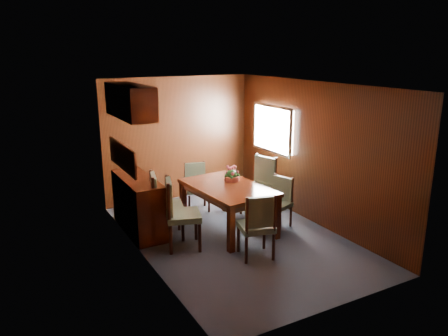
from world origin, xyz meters
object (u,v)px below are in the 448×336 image
chair_head (258,223)px  flower_centerpiece (232,173)px  dining_table (228,192)px  chair_left_near (178,210)px  chair_right_near (279,199)px  sideboard (139,205)px

chair_head → flower_centerpiece: bearing=89.4°
dining_table → chair_left_near: 1.02m
chair_left_near → chair_right_near: (1.81, -0.04, -0.12)m
chair_head → sideboard: bearing=137.1°
dining_table → chair_head: 1.14m
sideboard → dining_table: bearing=-26.4°
chair_left_near → chair_head: 1.22m
flower_centerpiece → chair_left_near: bearing=-158.3°
sideboard → chair_left_near: 0.96m
sideboard → chair_right_near: 2.32m
dining_table → chair_head: chair_head is taller
dining_table → chair_right_near: chair_right_near is taller
chair_right_near → chair_head: size_ratio=0.88×
chair_right_near → flower_centerpiece: (-0.62, 0.51, 0.41)m
sideboard → chair_right_near: (2.13, -0.93, 0.03)m
chair_head → flower_centerpiece: flower_centerpiece is taller
dining_table → chair_left_near: (-0.99, -0.25, -0.05)m
sideboard → chair_head: (1.16, -1.77, 0.09)m
chair_right_near → flower_centerpiece: bearing=30.0°
flower_centerpiece → sideboard: bearing=164.3°
sideboard → dining_table: (1.30, -0.65, 0.20)m
chair_left_near → chair_right_near: 1.82m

